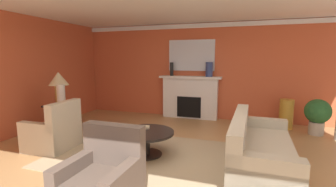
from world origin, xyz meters
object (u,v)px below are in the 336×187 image
at_px(armchair_near_window, 54,133).
at_px(vase_on_side_table, 61,95).
at_px(fireplace, 190,98).
at_px(potted_plant, 318,114).
at_px(mantel_mirror, 191,55).
at_px(vase_tall_corner, 286,114).
at_px(side_table, 61,117).
at_px(coffee_table, 147,137).
at_px(table_lamp, 59,82).
at_px(armchair_facing_fireplace, 102,184).
at_px(sofa, 259,152).
at_px(vase_mantel_right, 209,69).
at_px(vase_mantel_left, 172,69).

xyz_separation_m(armchair_near_window, vase_on_side_table, (-0.39, 0.69, 0.63)).
bearing_deg(fireplace, potted_plant, -11.28).
distance_m(armchair_near_window, vase_on_side_table, 1.01).
height_order(mantel_mirror, vase_tall_corner, mantel_mirror).
xyz_separation_m(mantel_mirror, potted_plant, (3.15, -0.75, -1.35)).
height_order(fireplace, side_table, fireplace).
relative_size(coffee_table, table_lamp, 1.33).
xyz_separation_m(armchair_facing_fireplace, potted_plant, (3.14, 3.93, 0.19)).
xyz_separation_m(sofa, vase_on_side_table, (-4.15, 0.41, 0.64)).
bearing_deg(table_lamp, vase_mantel_right, 37.66).
xyz_separation_m(vase_tall_corner, potted_plant, (0.60, -0.33, 0.12)).
xyz_separation_m(coffee_table, side_table, (-2.39, 0.54, 0.06)).
relative_size(side_table, vase_mantel_right, 1.72).
xyz_separation_m(vase_on_side_table, potted_plant, (5.51, 1.91, -0.45)).
xyz_separation_m(armchair_near_window, armchair_facing_fireplace, (1.98, -1.34, 0.00)).
xyz_separation_m(fireplace, mantel_mirror, (-0.00, 0.12, 1.25)).
height_order(table_lamp, vase_mantel_left, vase_mantel_left).
height_order(armchair_facing_fireplace, coffee_table, armchair_facing_fireplace).
bearing_deg(coffee_table, vase_tall_corner, 44.91).
bearing_deg(armchair_near_window, vase_mantel_right, 51.49).
xyz_separation_m(mantel_mirror, vase_tall_corner, (2.55, -0.42, -1.47)).
bearing_deg(mantel_mirror, armchair_facing_fireplace, -89.94).
distance_m(table_lamp, potted_plant, 5.98).
relative_size(vase_mantel_right, potted_plant, 0.49).
bearing_deg(vase_mantel_left, armchair_near_window, -114.17).
bearing_deg(sofa, potted_plant, 59.58).
bearing_deg(sofa, side_table, 172.98).
distance_m(coffee_table, table_lamp, 2.61).
height_order(table_lamp, vase_mantel_right, vase_mantel_right).
xyz_separation_m(fireplace, vase_mantel_right, (0.55, -0.05, 0.86)).
relative_size(table_lamp, vase_mantel_right, 1.84).
bearing_deg(vase_tall_corner, vase_mantel_left, 175.38).
xyz_separation_m(table_lamp, vase_mantel_right, (3.06, 2.36, 0.22)).
height_order(fireplace, armchair_facing_fireplace, fireplace).
bearing_deg(armchair_near_window, vase_mantel_left, 65.83).
relative_size(sofa, armchair_facing_fireplace, 2.24).
distance_m(armchair_near_window, vase_mantel_right, 4.21).
xyz_separation_m(sofa, armchair_facing_fireplace, (-1.78, -1.61, 0.01)).
xyz_separation_m(side_table, vase_tall_corner, (5.06, 2.11, -0.03)).
bearing_deg(armchair_facing_fireplace, vase_tall_corner, 59.17).
height_order(coffee_table, vase_mantel_right, vase_mantel_right).
relative_size(armchair_near_window, vase_mantel_right, 2.33).
bearing_deg(armchair_facing_fireplace, mantel_mirror, 90.06).
bearing_deg(vase_on_side_table, mantel_mirror, 48.32).
bearing_deg(mantel_mirror, sofa, -59.78).
distance_m(armchair_facing_fireplace, coffee_table, 1.60).
bearing_deg(armchair_near_window, fireplace, 58.50).
bearing_deg(potted_plant, table_lamp, -162.47).
relative_size(fireplace, table_lamp, 2.40).
relative_size(vase_mantel_left, potted_plant, 0.47).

